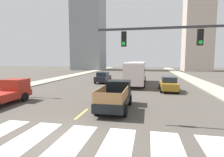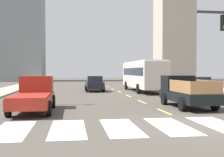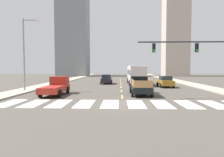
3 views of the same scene
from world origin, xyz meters
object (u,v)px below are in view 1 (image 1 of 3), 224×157
object	(u,v)px
pickup_stakebed	(116,96)
pickup_dark	(5,93)
sedan_near_left	(103,77)
city_bus	(136,71)
sedan_far	(168,84)

from	to	relation	value
pickup_stakebed	pickup_dark	bearing A→B (deg)	-175.98
pickup_stakebed	pickup_dark	world-z (taller)	same
pickup_dark	sedan_near_left	xyz separation A→B (m)	(4.58, 14.80, -0.06)
pickup_stakebed	city_bus	world-z (taller)	city_bus
pickup_stakebed	city_bus	xyz separation A→B (m)	(0.65, 13.16, 1.02)
city_bus	sedan_far	world-z (taller)	city_bus
city_bus	pickup_stakebed	bearing A→B (deg)	-91.38
pickup_stakebed	sedan_far	distance (m)	9.62
pickup_stakebed	sedan_near_left	bearing A→B (deg)	108.20
pickup_stakebed	city_bus	bearing A→B (deg)	87.21
sedan_far	pickup_dark	bearing A→B (deg)	-144.95
pickup_dark	sedan_far	distance (m)	16.62
pickup_dark	sedan_far	size ratio (longest dim) A/B	1.18
city_bus	sedan_near_left	world-z (taller)	city_bus
pickup_stakebed	sedan_near_left	world-z (taller)	pickup_stakebed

